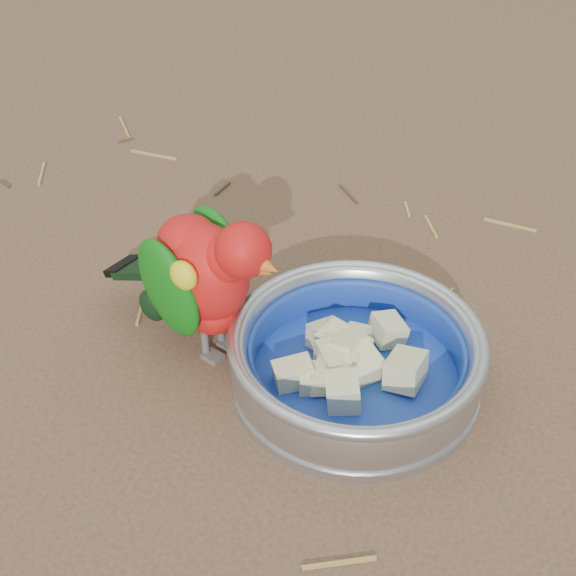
% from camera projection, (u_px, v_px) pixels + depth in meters
% --- Properties ---
extents(ground, '(60.00, 60.00, 0.00)m').
position_uv_depth(ground, '(257.00, 389.00, 0.75)').
color(ground, brown).
extents(food_bowl, '(0.23, 0.23, 0.02)m').
position_uv_depth(food_bowl, '(355.00, 378.00, 0.75)').
color(food_bowl, '#B2B2BA').
rests_on(food_bowl, ground).
extents(bowl_wall, '(0.23, 0.23, 0.04)m').
position_uv_depth(bowl_wall, '(357.00, 355.00, 0.73)').
color(bowl_wall, '#B2B2BA').
rests_on(bowl_wall, food_bowl).
extents(fruit_wedges, '(0.14, 0.14, 0.03)m').
position_uv_depth(fruit_wedges, '(356.00, 360.00, 0.73)').
color(fruit_wedges, beige).
rests_on(fruit_wedges, food_bowl).
extents(lory_parrot, '(0.21, 0.15, 0.16)m').
position_uv_depth(lory_parrot, '(206.00, 284.00, 0.74)').
color(lory_parrot, red).
rests_on(lory_parrot, ground).
extents(ground_debris, '(0.90, 0.80, 0.01)m').
position_uv_depth(ground_debris, '(294.00, 357.00, 0.78)').
color(ground_debris, '#AE8A45').
rests_on(ground_debris, ground).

